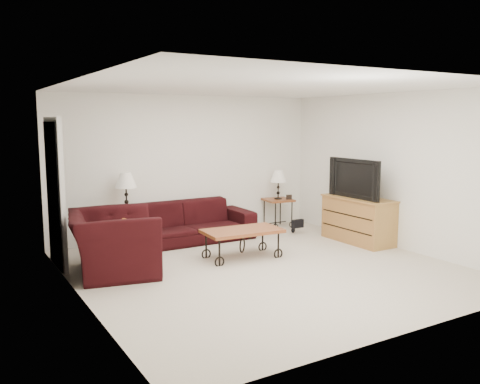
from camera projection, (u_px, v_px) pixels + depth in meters
name	position (u px, v px, depth m)	size (l,w,h in m)	color
ground	(265.00, 269.00, 7.03)	(5.00, 5.00, 0.00)	#C0B4A4
wall_back	(189.00, 166.00, 8.98)	(5.00, 0.02, 2.50)	white
wall_front	(413.00, 207.00, 4.73)	(5.00, 0.02, 2.50)	white
wall_left	(79.00, 194.00, 5.59)	(0.02, 5.00, 2.50)	white
wall_right	(395.00, 171.00, 8.12)	(0.02, 5.00, 2.50)	white
ceiling	(267.00, 87.00, 6.68)	(5.00, 5.00, 0.00)	white
doorway	(54.00, 195.00, 7.04)	(0.08, 0.94, 2.04)	black
sofa	(186.00, 222.00, 8.56)	(2.32, 0.91, 0.68)	black
side_table_left	(127.00, 228.00, 8.23)	(0.56, 0.56, 0.61)	brown
side_table_right	(278.00, 213.00, 9.75)	(0.51, 0.51, 0.55)	brown
lamp_left	(126.00, 191.00, 8.14)	(0.35, 0.35, 0.61)	black
lamp_right	(278.00, 185.00, 9.67)	(0.31, 0.31, 0.55)	black
photo_frame_left	(120.00, 209.00, 7.97)	(0.12, 0.02, 0.10)	black
photo_frame_right	(289.00, 197.00, 9.65)	(0.11, 0.01, 0.09)	black
coffee_table	(242.00, 244.00, 7.57)	(1.16, 0.63, 0.44)	brown
armchair	(113.00, 243.00, 6.80)	(1.29, 1.13, 0.84)	black
throw_pillow	(125.00, 235.00, 6.81)	(0.38, 0.10, 0.38)	#C87019
tv_stand	(358.00, 220.00, 8.54)	(0.53, 1.28, 0.77)	#B99445
television	(359.00, 178.00, 8.43)	(1.14, 0.15, 0.66)	black
backpack	(293.00, 220.00, 9.24)	(0.37, 0.28, 0.48)	black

